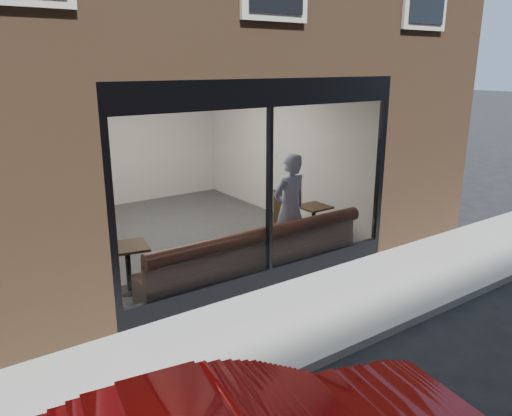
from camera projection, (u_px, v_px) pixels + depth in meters
ground at (365, 342)px, 6.33m from camera, size 120.00×120.00×0.00m
sidewalk_near at (313, 311)px, 7.11m from camera, size 40.00×2.00×0.01m
kerb_near at (368, 339)px, 6.28m from camera, size 40.00×0.10×0.12m
host_building_pier_right at (250, 129)px, 14.24m from camera, size 2.50×12.00×3.20m
host_building_backfill at (86, 128)px, 14.52m from camera, size 5.00×6.00×3.20m
cafe_floor at (183, 235)px, 10.25m from camera, size 6.00×6.00×0.00m
cafe_ceiling at (176, 75)px, 9.37m from camera, size 6.00×6.00×0.00m
cafe_wall_back at (124, 140)px, 12.16m from camera, size 5.00×0.00×5.00m
cafe_wall_left at (47, 174)px, 8.43m from camera, size 0.00×6.00×6.00m
cafe_wall_right at (280, 147)px, 11.19m from camera, size 0.00×6.00×6.00m
storefront_kick at (269, 277)px, 7.90m from camera, size 5.00×0.10×0.30m
storefront_header at (270, 93)px, 7.10m from camera, size 5.00×0.10×0.40m
storefront_mullion at (269, 191)px, 7.51m from camera, size 0.06×0.10×2.50m
storefront_glass at (271, 192)px, 7.48m from camera, size 4.80×0.00×4.80m
banquette at (254, 264)px, 8.19m from camera, size 4.00×0.55×0.45m
person at (290, 208)px, 8.76m from camera, size 0.73×0.50×1.93m
cafe_table_left at (127, 247)px, 7.52m from camera, size 0.71×0.71×0.04m
cafe_table_right at (314, 207)px, 9.62m from camera, size 0.56×0.56×0.04m
cafe_chair_right at (276, 227)px, 10.03m from camera, size 0.48×0.48×0.04m
wall_poster at (68, 190)px, 7.63m from camera, size 0.02×0.62×0.83m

